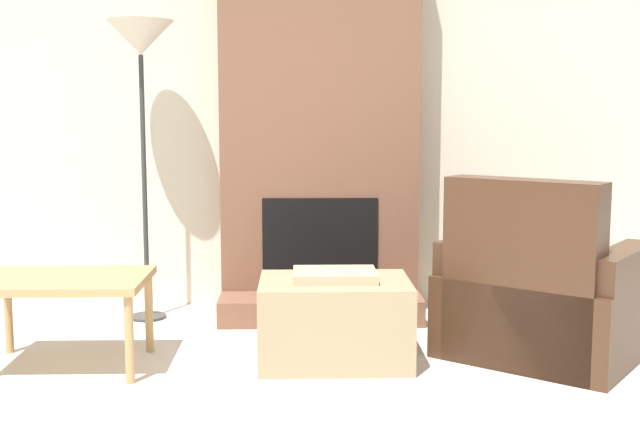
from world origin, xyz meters
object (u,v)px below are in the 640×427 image
(ottoman, at_px, (335,319))
(floor_lamp_left, at_px, (141,51))
(side_table, at_px, (64,287))
(armchair, at_px, (539,302))

(ottoman, xyz_separation_m, floor_lamp_left, (-1.14, 0.91, 1.43))
(floor_lamp_left, bearing_deg, side_table, -103.46)
(ottoman, bearing_deg, armchair, 2.09)
(ottoman, xyz_separation_m, armchair, (1.08, 0.04, 0.08))
(armchair, bearing_deg, side_table, 40.29)
(ottoman, distance_m, floor_lamp_left, 2.05)
(armchair, xyz_separation_m, side_table, (-2.45, -0.10, 0.12))
(side_table, bearing_deg, armchair, 2.28)
(ottoman, xyz_separation_m, side_table, (-1.37, -0.06, 0.19))
(ottoman, height_order, side_table, ottoman)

